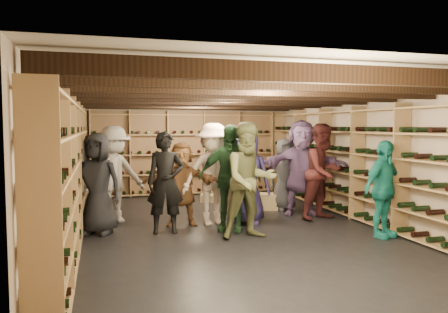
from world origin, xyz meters
TOP-DOWN VIEW (x-y plane):
  - ground at (0.00, 0.00)m, footprint 8.00×8.00m
  - walls at (0.00, 0.00)m, footprint 5.52×8.02m
  - ceiling at (0.00, 0.00)m, footprint 5.50×8.00m
  - ceiling_joists at (0.00, 0.00)m, footprint 5.40×7.12m
  - wine_rack_left at (-2.57, 0.00)m, footprint 0.32×7.50m
  - wine_rack_right at (2.57, 0.00)m, footprint 0.32×7.50m
  - wine_rack_back at (0.00, 3.83)m, footprint 4.70×0.30m
  - crate_stack_left at (0.50, 1.30)m, footprint 0.56×0.44m
  - crate_stack_right at (1.32, 1.30)m, footprint 0.57×0.46m
  - crate_loose at (0.37, 2.58)m, footprint 0.59×0.49m
  - person_0 at (-2.18, 0.14)m, footprint 0.96×0.82m
  - person_1 at (-1.10, -0.11)m, footprint 0.65×0.46m
  - person_2 at (0.13, -0.80)m, footprint 0.91×0.72m
  - person_3 at (-0.18, 0.30)m, footprint 1.23×0.77m
  - person_4 at (2.18, -1.34)m, footprint 0.98×0.69m
  - person_5 at (-0.74, 0.37)m, footprint 1.44×0.70m
  - person_6 at (0.42, 0.18)m, footprint 0.96×0.78m
  - person_7 at (0.57, 0.97)m, footprint 0.63×0.46m
  - person_8 at (1.93, 0.12)m, footprint 1.07×0.95m
  - person_9 at (-1.89, 0.91)m, footprint 1.30×1.01m
  - person_10 at (-0.03, -0.23)m, footprint 1.14×0.83m
  - person_11 at (1.72, 0.63)m, footprint 1.85×1.04m
  - person_12 at (1.60, 1.17)m, footprint 0.75×0.50m

SIDE VIEW (x-z plane):
  - ground at x=0.00m, z-range 0.00..0.00m
  - crate_loose at x=0.37m, z-range 0.00..0.17m
  - crate_stack_right at x=1.32m, z-range 0.00..0.34m
  - crate_stack_left at x=0.50m, z-range 0.00..0.68m
  - person_5 at x=-0.74m, z-range 0.00..1.49m
  - person_12 at x=1.60m, z-range 0.00..1.51m
  - person_4 at x=2.18m, z-range 0.00..1.55m
  - person_7 at x=0.57m, z-range 0.00..1.59m
  - person_0 at x=-2.18m, z-range 0.00..1.66m
  - person_1 at x=-1.10m, z-range 0.00..1.68m
  - person_6 at x=0.42m, z-range 0.00..1.71m
  - person_9 at x=-1.89m, z-range 0.00..1.77m
  - person_10 at x=-0.03m, z-range 0.00..1.80m
  - person_8 at x=1.93m, z-range 0.00..1.82m
  - person_3 at x=-0.18m, z-range 0.00..1.82m
  - person_2 at x=0.13m, z-range 0.00..1.83m
  - person_11 at x=1.72m, z-range 0.00..1.90m
  - wine_rack_back at x=0.00m, z-range 0.00..2.15m
  - wine_rack_left at x=-2.57m, z-range 0.00..2.15m
  - wine_rack_right at x=2.57m, z-range 0.00..2.15m
  - walls at x=0.00m, z-range 0.00..2.40m
  - ceiling_joists at x=0.00m, z-range 2.17..2.35m
  - ceiling at x=0.00m, z-range 2.40..2.40m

